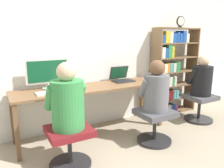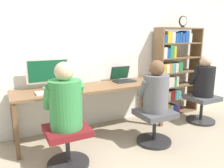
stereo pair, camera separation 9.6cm
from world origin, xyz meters
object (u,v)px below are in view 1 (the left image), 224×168
office_chair_left (70,143)px  desktop_monitor (48,73)px  office_chair_side (199,105)px  person_near_shelf (202,78)px  desk_clock (181,21)px  laptop (122,78)px  person_at_monitor (67,101)px  office_chair_right (155,123)px  person_at_laptop (156,89)px  keyboard (55,92)px  bookshelf (171,72)px

office_chair_left → desktop_monitor: bearing=90.6°
office_chair_side → person_near_shelf: (0.00, 0.00, 0.46)m
desk_clock → office_chair_side: size_ratio=0.41×
laptop → person_at_monitor: bearing=-146.7°
office_chair_right → person_at_laptop: size_ratio=0.70×
desktop_monitor → keyboard: size_ratio=1.26×
person_at_monitor → desk_clock: 2.51m
laptop → bookshelf: (1.03, 0.01, 0.01)m
person_at_laptop → person_near_shelf: 1.17m
person_near_shelf → person_at_laptop: bearing=-168.7°
person_at_laptop → laptop: bearing=94.6°
office_chair_left → office_chair_right: 1.17m
desktop_monitor → person_at_laptop: size_ratio=0.86×
office_chair_left → person_at_laptop: person_at_laptop is taller
keyboard → office_chair_side: bearing=-7.3°
office_chair_right → keyboard: bearing=155.8°
desk_clock → office_chair_left: bearing=-162.9°
laptop → office_chair_side: 1.40m
bookshelf → person_near_shelf: 0.55m
laptop → person_near_shelf: person_near_shelf is taller
office_chair_right → person_at_laptop: 0.46m
office_chair_left → person_at_monitor: person_at_monitor is taller
bookshelf → person_near_shelf: size_ratio=2.35×
office_chair_left → person_at_laptop: (1.17, -0.00, 0.46)m
desktop_monitor → person_near_shelf: bearing=-13.4°
office_chair_side → desktop_monitor: bearing=166.5°
desk_clock → office_chair_side: (0.08, -0.47, -1.37)m
office_chair_right → person_at_monitor: bearing=179.3°
keyboard → office_chair_left: 0.69m
person_near_shelf → desk_clock: bearing=99.4°
keyboard → person_at_monitor: size_ratio=0.64×
laptop → person_at_laptop: person_at_laptop is taller
laptop → desk_clock: 1.44m
office_chair_side → desk_clock: bearing=99.3°
desk_clock → person_near_shelf: desk_clock is taller
laptop → office_chair_left: laptop is taller
person_at_monitor → person_at_laptop: bearing=-0.5°
bookshelf → office_chair_side: bookshelf is taller
desk_clock → desktop_monitor: bearing=177.7°
laptop → office_chair_right: bearing=-85.4°
office_chair_left → person_at_monitor: size_ratio=0.66×
desktop_monitor → person_at_monitor: size_ratio=0.81×
office_chair_left → desk_clock: bearing=17.1°
desk_clock → office_chair_side: desk_clock is taller
office_chair_left → person_near_shelf: bearing=5.6°
office_chair_right → person_at_laptop: (-0.00, 0.00, 0.46)m
office_chair_side → office_chair_right: bearing=-168.7°
office_chair_left → bookshelf: bearing=19.1°
desk_clock → person_near_shelf: size_ratio=0.29×
office_chair_side → office_chair_left: bearing=-174.6°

